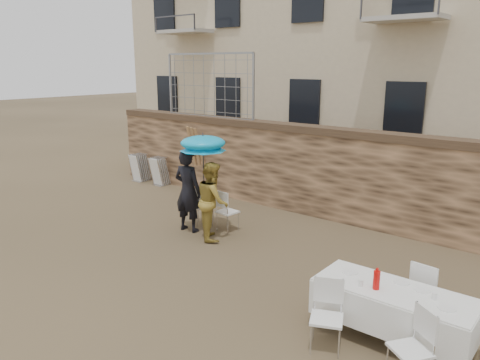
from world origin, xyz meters
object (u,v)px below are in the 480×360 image
Objects in this scene: table_chair_front_left at (327,317)px; chair_stack_right at (163,170)px; soda_bottle at (376,280)px; man_suit at (188,191)px; couple_chair_right at (228,211)px; woman_dress at (213,201)px; couple_chair_left at (205,205)px; banquet_table at (394,292)px; table_chair_back at (427,292)px; chair_stack_left at (145,166)px; umbrella at (203,146)px; table_chair_front_right at (410,348)px.

table_chair_front_left reaches higher than chair_stack_right.
man_suit is at bearing 163.21° from soda_bottle.
woman_dress is at bearing 100.50° from couple_chair_right.
couple_chair_left reaches higher than banquet_table.
couple_chair_right is 4.82m from table_chair_front_left.
man_suit reaches higher than woman_dress.
table_chair_back is 1.04× the size of chair_stack_right.
umbrella is at bearing -26.09° from chair_stack_left.
couple_chair_left is 0.46× the size of banquet_table.
couple_chair_right is at bearing 121.79° from table_chair_front_left.
couple_chair_right is (-0.05, 0.55, -0.37)m from woman_dress.
soda_bottle is at bearing 174.26° from table_chair_front_right.
man_suit is 1.97× the size of table_chair_front_right.
umbrella is 1.63m from couple_chair_left.
table_chair_front_left is at bearing 111.00° from couple_chair_left.
chair_stack_right is (-3.64, 2.52, -0.48)m from man_suit.
umbrella is 5.28m from banquet_table.
table_chair_front_left is (4.00, -2.69, 0.00)m from couple_chair_right.
table_chair_front_right is 11.34m from chair_stack_left.
banquet_table is 10.59m from chair_stack_left.
chair_stack_right is at bearing -67.63° from couple_chair_left.
couple_chair_left is 6.39m from table_chair_front_right.
table_chair_front_left and table_chair_front_right have the same top height.
umbrella is 2.29× the size of chair_stack_left.
chair_stack_left is 1.00× the size of chair_stack_right.
soda_bottle is at bearing 159.91° from couple_chair_right.
woman_dress reaches higher than table_chair_back.
chair_stack_left is (-4.54, 2.52, -0.48)m from man_suit.
banquet_table is (4.60, -1.94, 0.25)m from couple_chair_right.
woman_dress is 6.53× the size of soda_bottle.
banquet_table is at bearing -23.61° from chair_stack_right.
man_suit reaches higher than chair_stack_right.
soda_bottle is at bearing -22.83° from chair_stack_left.
umbrella is 2.29× the size of chair_stack_right.
woman_dress is 4.76m from banquet_table.
chair_stack_right reaches higher than banquet_table.
banquet_table is at bearing 36.87° from soda_bottle.
woman_dress is 1.77× the size of couple_chair_left.
table_chair_front_left is 10.35m from chair_stack_left.
man_suit is 1.97× the size of couple_chair_left.
umbrella reaches higher than table_chair_front_right.
chair_stack_right is at bearing 13.23° from woman_dress.
soda_bottle is 1.02m from table_chair_front_right.
umbrella reaches higher than couple_chair_left.
man_suit is 1.00m from couple_chair_right.
table_chair_front_right is at bearing -40.60° from soda_bottle.
man_suit reaches higher than couple_chair_right.
chair_stack_right is at bearing 155.09° from soda_bottle.
man_suit is at bearing 165.31° from banquet_table.
table_chair_back reaches higher than banquet_table.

